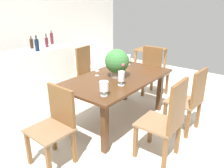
{
  "coord_description": "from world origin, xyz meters",
  "views": [
    {
      "loc": [
        -2.61,
        -1.91,
        1.86
      ],
      "look_at": [
        -0.02,
        0.09,
        0.62
      ],
      "focal_mm": 36.2,
      "sensor_mm": 36.0,
      "label": 1
    }
  ],
  "objects_px": {
    "dining_table": "(117,83)",
    "crystal_vase_left": "(121,77)",
    "wine_bottle_clear": "(37,45)",
    "wine_bottle_green": "(32,44)",
    "wine_bottle_amber": "(52,39)",
    "kitchen_counter": "(28,76)",
    "chair_head_end": "(56,122)",
    "wine_glass": "(97,70)",
    "side_table": "(151,55)",
    "chair_near_left": "(168,118)",
    "chair_near_right": "(190,98)",
    "chair_foot_end": "(154,70)",
    "crystal_vase_center_near": "(128,59)",
    "wine_bottle_tall": "(47,42)",
    "crystal_vase_right": "(104,87)",
    "flower_centerpiece": "(117,62)",
    "chair_far_right": "(87,71)"
  },
  "relations": [
    {
      "from": "dining_table",
      "to": "crystal_vase_left",
      "type": "distance_m",
      "value": 0.42
    },
    {
      "from": "chair_foot_end",
      "to": "kitchen_counter",
      "type": "xyz_separation_m",
      "value": [
        -1.57,
        1.81,
        -0.08
      ]
    },
    {
      "from": "kitchen_counter",
      "to": "wine_bottle_tall",
      "type": "bearing_deg",
      "value": -0.16
    },
    {
      "from": "chair_near_left",
      "to": "side_table",
      "type": "distance_m",
      "value": 3.12
    },
    {
      "from": "chair_near_left",
      "to": "crystal_vase_right",
      "type": "xyz_separation_m",
      "value": [
        -0.27,
        0.73,
        0.3
      ]
    },
    {
      "from": "chair_foot_end",
      "to": "side_table",
      "type": "xyz_separation_m",
      "value": [
        1.05,
        0.65,
        -0.0
      ]
    },
    {
      "from": "chair_far_right",
      "to": "crystal_vase_right",
      "type": "relative_size",
      "value": 5.46
    },
    {
      "from": "wine_bottle_tall",
      "to": "side_table",
      "type": "relative_size",
      "value": 0.37
    },
    {
      "from": "crystal_vase_right",
      "to": "wine_bottle_tall",
      "type": "relative_size",
      "value": 0.69
    },
    {
      "from": "wine_glass",
      "to": "side_table",
      "type": "height_order",
      "value": "wine_glass"
    },
    {
      "from": "side_table",
      "to": "chair_foot_end",
      "type": "bearing_deg",
      "value": -148.48
    },
    {
      "from": "dining_table",
      "to": "chair_head_end",
      "type": "bearing_deg",
      "value": -179.88
    },
    {
      "from": "chair_head_end",
      "to": "chair_near_right",
      "type": "distance_m",
      "value": 1.88
    },
    {
      "from": "flower_centerpiece",
      "to": "kitchen_counter",
      "type": "xyz_separation_m",
      "value": [
        -0.37,
        1.81,
        -0.5
      ]
    },
    {
      "from": "crystal_vase_left",
      "to": "crystal_vase_right",
      "type": "relative_size",
      "value": 1.08
    },
    {
      "from": "chair_far_right",
      "to": "chair_near_right",
      "type": "height_order",
      "value": "chair_far_right"
    },
    {
      "from": "crystal_vase_center_near",
      "to": "wine_bottle_amber",
      "type": "relative_size",
      "value": 0.59
    },
    {
      "from": "crystal_vase_center_near",
      "to": "crystal_vase_right",
      "type": "bearing_deg",
      "value": -157.53
    },
    {
      "from": "dining_table",
      "to": "crystal_vase_right",
      "type": "height_order",
      "value": "crystal_vase_right"
    },
    {
      "from": "wine_bottle_tall",
      "to": "crystal_vase_left",
      "type": "bearing_deg",
      "value": -99.9
    },
    {
      "from": "chair_near_right",
      "to": "crystal_vase_center_near",
      "type": "height_order",
      "value": "chair_near_right"
    },
    {
      "from": "crystal_vase_center_near",
      "to": "wine_bottle_tall",
      "type": "xyz_separation_m",
      "value": [
        -0.57,
        1.55,
        0.2
      ]
    },
    {
      "from": "wine_bottle_amber",
      "to": "wine_bottle_clear",
      "type": "height_order",
      "value": "same"
    },
    {
      "from": "crystal_vase_right",
      "to": "wine_glass",
      "type": "xyz_separation_m",
      "value": [
        0.53,
        0.57,
        -0.02
      ]
    },
    {
      "from": "dining_table",
      "to": "chair_near_right",
      "type": "distance_m",
      "value": 1.09
    },
    {
      "from": "wine_bottle_clear",
      "to": "flower_centerpiece",
      "type": "bearing_deg",
      "value": -82.7
    },
    {
      "from": "chair_head_end",
      "to": "kitchen_counter",
      "type": "bearing_deg",
      "value": 157.33
    },
    {
      "from": "chair_foot_end",
      "to": "crystal_vase_right",
      "type": "distance_m",
      "value": 1.9
    },
    {
      "from": "wine_bottle_clear",
      "to": "wine_bottle_green",
      "type": "bearing_deg",
      "value": 74.16
    },
    {
      "from": "chair_foot_end",
      "to": "crystal_vase_left",
      "type": "height_order",
      "value": "chair_foot_end"
    },
    {
      "from": "chair_near_right",
      "to": "crystal_vase_center_near",
      "type": "relative_size",
      "value": 5.69
    },
    {
      "from": "dining_table",
      "to": "chair_far_right",
      "type": "relative_size",
      "value": 1.75
    },
    {
      "from": "chair_far_right",
      "to": "wine_bottle_amber",
      "type": "relative_size",
      "value": 3.52
    },
    {
      "from": "chair_foot_end",
      "to": "wine_bottle_amber",
      "type": "relative_size",
      "value": 3.59
    },
    {
      "from": "chair_near_right",
      "to": "wine_glass",
      "type": "height_order",
      "value": "chair_near_right"
    },
    {
      "from": "crystal_vase_right",
      "to": "wine_bottle_clear",
      "type": "height_order",
      "value": "wine_bottle_clear"
    },
    {
      "from": "wine_glass",
      "to": "side_table",
      "type": "xyz_separation_m",
      "value": [
        2.38,
        0.37,
        -0.29
      ]
    },
    {
      "from": "wine_bottle_amber",
      "to": "crystal_vase_right",
      "type": "bearing_deg",
      "value": -114.39
    },
    {
      "from": "chair_near_left",
      "to": "crystal_vase_right",
      "type": "height_order",
      "value": "chair_near_left"
    },
    {
      "from": "side_table",
      "to": "chair_near_right",
      "type": "bearing_deg",
      "value": -138.22
    },
    {
      "from": "crystal_vase_right",
      "to": "wine_bottle_green",
      "type": "xyz_separation_m",
      "value": [
        0.53,
        2.24,
        0.19
      ]
    },
    {
      "from": "chair_near_left",
      "to": "crystal_vase_center_near",
      "type": "height_order",
      "value": "chair_near_left"
    },
    {
      "from": "chair_far_right",
      "to": "wine_glass",
      "type": "bearing_deg",
      "value": -130.38
    },
    {
      "from": "chair_near_right",
      "to": "kitchen_counter",
      "type": "bearing_deg",
      "value": -71.09
    },
    {
      "from": "dining_table",
      "to": "chair_foot_end",
      "type": "xyz_separation_m",
      "value": [
        1.19,
        -0.0,
        -0.09
      ]
    },
    {
      "from": "chair_foot_end",
      "to": "chair_head_end",
      "type": "bearing_deg",
      "value": 89.01
    },
    {
      "from": "chair_head_end",
      "to": "chair_near_left",
      "type": "distance_m",
      "value": 1.3
    },
    {
      "from": "chair_head_end",
      "to": "wine_glass",
      "type": "bearing_deg",
      "value": 106.34
    },
    {
      "from": "wine_bottle_amber",
      "to": "kitchen_counter",
      "type": "bearing_deg",
      "value": -168.19
    },
    {
      "from": "flower_centerpiece",
      "to": "wine_glass",
      "type": "relative_size",
      "value": 3.11
    }
  ]
}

